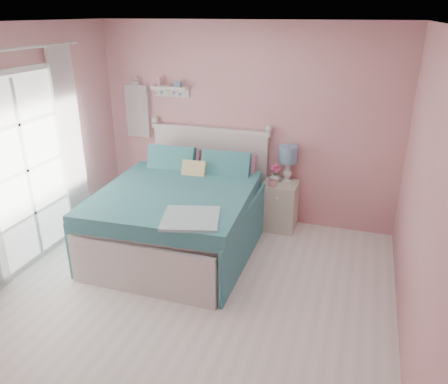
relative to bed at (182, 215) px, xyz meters
The scene contains 12 objects.
floor 1.33m from the bed, 67.60° to the right, with size 4.50×4.50×0.00m, color white.
room_shell 1.72m from the bed, 67.60° to the right, with size 4.50×4.50×4.50m.
bed is the anchor object (origin of this frame).
nightstand 1.33m from the bed, 39.30° to the left, with size 0.44×0.44×0.64m.
table_lamp 1.54m from the bed, 40.83° to the left, with size 0.24×0.24×0.47m.
vase 1.32m from the bed, 42.36° to the left, with size 0.13×0.13×0.14m, color silver.
teacup 1.21m from the bed, 36.62° to the left, with size 0.11×0.11×0.08m, color pink.
roses 1.34m from the bed, 42.29° to the left, with size 0.14×0.11×0.12m.
wall_shelf 1.76m from the bed, 118.44° to the left, with size 0.50×0.15×0.25m.
hanging_dress 1.77m from the bed, 136.60° to the left, with size 0.34×0.03×0.72m, color white.
french_door 1.80m from the bed, 152.64° to the right, with size 0.04×1.32×2.16m.
curtain_far 1.63m from the bed, behind, with size 0.04×0.40×2.32m, color white.
Camera 1 is at (1.48, -3.19, 2.68)m, focal length 35.00 mm.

